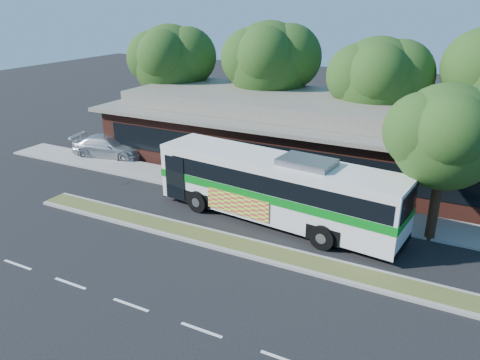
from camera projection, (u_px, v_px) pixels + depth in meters
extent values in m
plane|color=black|center=(263.00, 261.00, 19.81)|extent=(120.00, 120.00, 0.00)
cube|color=#3D4C20|center=(269.00, 253.00, 20.28)|extent=(26.00, 1.10, 0.15)
cube|color=gray|center=(313.00, 205.00, 25.09)|extent=(44.00, 2.60, 0.12)
cube|color=black|center=(104.00, 144.00, 35.78)|extent=(14.00, 12.00, 0.01)
cube|color=#4F2118|center=(348.00, 145.00, 30.00)|extent=(32.00, 10.00, 3.20)
cube|color=#6B665A|center=(351.00, 119.00, 29.38)|extent=(33.20, 11.20, 0.24)
cube|color=#6B665A|center=(351.00, 109.00, 29.15)|extent=(30.00, 8.00, 1.00)
cube|color=black|center=(324.00, 167.00, 25.80)|extent=(30.00, 0.06, 1.60)
cylinder|color=black|center=(173.00, 109.00, 37.92)|extent=(0.44, 0.44, 3.99)
sphere|color=#1A3A13|center=(170.00, 62.00, 36.57)|extent=(5.80, 5.80, 5.80)
sphere|color=#1A3A13|center=(187.00, 57.00, 36.21)|extent=(4.52, 4.52, 4.52)
cylinder|color=black|center=(268.00, 116.00, 35.30)|extent=(0.44, 0.44, 4.20)
sphere|color=#1A3A13|center=(269.00, 63.00, 33.88)|extent=(6.00, 6.00, 6.00)
sphere|color=#1A3A13|center=(289.00, 57.00, 33.51)|extent=(4.68, 4.68, 4.68)
cylinder|color=black|center=(371.00, 135.00, 31.12)|extent=(0.44, 0.44, 3.78)
sphere|color=#1A3A13|center=(377.00, 81.00, 29.83)|extent=(5.60, 5.60, 5.60)
sphere|color=#1A3A13|center=(399.00, 75.00, 29.48)|extent=(4.37, 4.37, 4.37)
cube|color=silver|center=(276.00, 187.00, 22.78)|extent=(12.77, 4.08, 2.88)
cube|color=black|center=(282.00, 177.00, 22.40)|extent=(11.77, 4.02, 0.87)
cube|color=silver|center=(277.00, 162.00, 22.30)|extent=(12.79, 4.10, 0.27)
cube|color=#057016|center=(276.00, 189.00, 22.81)|extent=(12.83, 4.15, 0.40)
cube|color=black|center=(178.00, 158.00, 25.92)|extent=(0.33, 2.34, 1.79)
cube|color=black|center=(409.00, 204.00, 19.26)|extent=(0.31, 2.18, 1.15)
cube|color=#BE3738|center=(237.00, 204.00, 22.69)|extent=(3.54, 0.46, 1.05)
cube|color=slate|center=(307.00, 162.00, 21.39)|extent=(2.68, 1.95, 0.31)
cylinder|color=black|center=(198.00, 201.00, 24.21)|extent=(1.19, 0.50, 1.15)
cylinder|color=black|center=(227.00, 186.00, 26.24)|extent=(1.19, 0.50, 1.15)
cylinder|color=black|center=(323.00, 237.00, 20.58)|extent=(1.19, 0.50, 1.15)
cylinder|color=black|center=(345.00, 216.00, 22.61)|extent=(1.19, 0.50, 1.15)
imported|color=silver|center=(109.00, 146.00, 32.61)|extent=(5.47, 3.11, 1.50)
cylinder|color=black|center=(435.00, 204.00, 21.00)|extent=(0.44, 0.44, 3.51)
sphere|color=#1A3A13|center=(446.00, 137.00, 19.87)|extent=(4.58, 4.58, 4.58)
sphere|color=#1A3A13|center=(474.00, 130.00, 19.58)|extent=(3.58, 3.58, 3.58)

